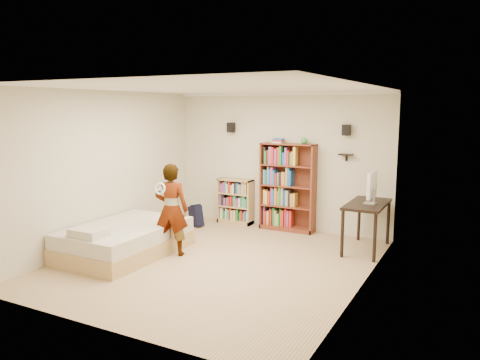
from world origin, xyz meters
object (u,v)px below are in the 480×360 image
object	(u,v)px
daybed	(125,236)
person	(171,210)
computer_desk	(366,227)
tall_bookshelf	(288,187)
low_bookshelf	(235,201)

from	to	relation	value
daybed	person	bearing A→B (deg)	26.35
computer_desk	daybed	distance (m)	4.05
tall_bookshelf	low_bookshelf	distance (m)	1.24
daybed	person	distance (m)	0.90
low_bookshelf	person	xyz separation A→B (m)	(0.08, -2.35, 0.29)
computer_desk	low_bookshelf	bearing A→B (deg)	167.62
low_bookshelf	daybed	size ratio (longest dim) A/B	0.44
tall_bookshelf	low_bookshelf	world-z (taller)	tall_bookshelf
daybed	computer_desk	bearing A→B (deg)	30.79
tall_bookshelf	person	world-z (taller)	tall_bookshelf
tall_bookshelf	low_bookshelf	xyz separation A→B (m)	(-1.17, 0.02, -0.39)
low_bookshelf	computer_desk	size ratio (longest dim) A/B	0.77
tall_bookshelf	person	distance (m)	2.58
daybed	person	world-z (taller)	person
low_bookshelf	person	bearing A→B (deg)	-88.13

